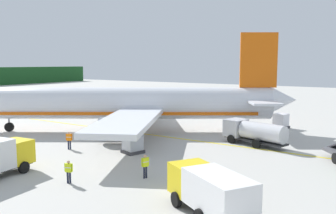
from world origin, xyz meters
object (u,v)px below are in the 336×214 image
(airliner_foreground, at_px, (125,104))
(service_truck_pushback, at_px, (209,190))
(crew_supervisor, at_px, (131,135))
(crew_loader_right, at_px, (145,164))
(service_truck_baggage, at_px, (254,131))
(cargo_container_near, at_px, (281,121))
(crew_marshaller, at_px, (69,170))
(cargo_container_mid, at_px, (133,143))
(crew_loader_left, at_px, (69,139))

(airliner_foreground, distance_m, service_truck_pushback, 25.63)
(airliner_foreground, bearing_deg, crew_supervisor, -136.20)
(service_truck_pushback, height_order, crew_loader_right, service_truck_pushback)
(service_truck_baggage, distance_m, crew_loader_right, 14.94)
(service_truck_baggage, height_order, cargo_container_near, service_truck_baggage)
(service_truck_pushback, bearing_deg, crew_marshaller, 92.95)
(crew_supervisor, bearing_deg, cargo_container_mid, -137.54)
(cargo_container_mid, bearing_deg, service_truck_baggage, -41.11)
(cargo_container_near, distance_m, crew_supervisor, 20.71)
(crew_loader_left, bearing_deg, cargo_container_mid, -69.68)
(cargo_container_near, xyz_separation_m, crew_supervisor, (-18.12, 10.03, 0.05))
(service_truck_baggage, xyz_separation_m, crew_loader_right, (-14.68, 2.78, -0.36))
(crew_marshaller, bearing_deg, service_truck_pushback, -87.05)
(cargo_container_near, bearing_deg, service_truck_baggage, -177.67)
(service_truck_baggage, xyz_separation_m, crew_loader_left, (-11.61, 14.23, -0.37))
(crew_loader_right, bearing_deg, airliner_foreground, 44.23)
(service_truck_baggage, xyz_separation_m, service_truck_pushback, (-17.94, -4.04, 0.06))
(cargo_container_mid, distance_m, crew_loader_left, 6.46)
(service_truck_pushback, xyz_separation_m, crew_supervisor, (11.10, 14.53, -0.47))
(service_truck_baggage, height_order, service_truck_pushback, service_truck_pushback)
(service_truck_pushback, xyz_separation_m, cargo_container_mid, (8.57, 12.21, -0.50))
(crew_loader_left, xyz_separation_m, crew_loader_right, (-3.06, -11.45, 0.00))
(service_truck_baggage, height_order, cargo_container_mid, service_truck_baggage)
(crew_marshaller, height_order, crew_supervisor, crew_supervisor)
(service_truck_baggage, height_order, crew_marshaller, service_truck_baggage)
(airliner_foreground, relative_size, crew_loader_left, 21.08)
(crew_marshaller, bearing_deg, crew_loader_left, 48.21)
(service_truck_baggage, bearing_deg, cargo_container_near, 2.33)
(airliner_foreground, distance_m, crew_marshaller, 19.35)
(crew_marshaller, distance_m, crew_supervisor, 12.30)
(airliner_foreground, xyz_separation_m, service_truck_baggage, (1.55, -15.57, -1.99))
(service_truck_baggage, height_order, crew_loader_right, service_truck_baggage)
(airliner_foreground, relative_size, cargo_container_mid, 17.63)
(airliner_foreground, bearing_deg, crew_loader_right, -135.77)
(crew_loader_left, relative_size, crew_supervisor, 1.04)
(service_truck_pushback, bearing_deg, crew_supervisor, 52.61)
(crew_loader_right, bearing_deg, cargo_container_near, -5.12)
(service_truck_baggage, relative_size, service_truck_pushback, 1.11)
(cargo_container_near, bearing_deg, cargo_container_mid, 159.51)
(airliner_foreground, bearing_deg, crew_loader_left, -172.46)
(crew_marshaller, height_order, crew_loader_left, crew_loader_left)
(cargo_container_near, height_order, crew_supervisor, cargo_container_near)
(cargo_container_mid, xyz_separation_m, crew_loader_left, (-2.24, 6.06, 0.08))
(cargo_container_mid, bearing_deg, crew_loader_left, 110.32)
(service_truck_baggage, distance_m, crew_loader_left, 18.37)
(crew_marshaller, relative_size, crew_loader_left, 0.93)
(cargo_container_near, height_order, cargo_container_mid, cargo_container_mid)
(crew_marshaller, height_order, crew_loader_right, crew_loader_right)
(cargo_container_near, xyz_separation_m, crew_loader_right, (-25.95, 2.32, 0.10))
(service_truck_baggage, distance_m, cargo_container_mid, 12.44)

